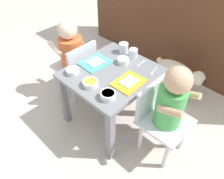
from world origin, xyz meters
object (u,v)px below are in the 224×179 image
object	(u,v)px
dining_table	(112,81)
veggie_bowl_far	(123,61)
water_cup_left	(124,49)
cereal_bowl_right_side	(90,83)
food_tray_right	(129,82)
veggie_bowl_near	(108,95)
dog	(178,73)
water_cup_right	(133,54)
seated_child_right	(169,104)
spoon_by_left_tray	(142,63)
food_tray_left	(95,62)
seated_child_left	(72,52)
spoon_by_right_tray	(153,72)
cereal_bowl_left_side	(73,71)

from	to	relation	value
dining_table	veggie_bowl_far	size ratio (longest dim) A/B	6.88
water_cup_left	cereal_bowl_right_side	size ratio (longest dim) A/B	0.77
food_tray_right	veggie_bowl_near	bearing A→B (deg)	-89.62
dog	water_cup_right	bearing A→B (deg)	-118.24
dining_table	cereal_bowl_right_side	xyz separation A→B (m)	(-0.00, -0.19, 0.10)
seated_child_right	spoon_by_left_tray	distance (m)	0.39
food_tray_left	water_cup_right	size ratio (longest dim) A/B	3.06
dining_table	veggie_bowl_near	size ratio (longest dim) A/B	6.38
seated_child_left	food_tray_left	distance (m)	0.27
seated_child_left	spoon_by_left_tray	xyz separation A→B (m)	(0.50, 0.22, 0.03)
cereal_bowl_right_side	seated_child_left	bearing A→B (deg)	156.43
veggie_bowl_far	seated_child_right	bearing A→B (deg)	-13.05
seated_child_right	food_tray_left	bearing A→B (deg)	-176.53
spoon_by_left_tray	water_cup_left	bearing A→B (deg)	175.26
seated_child_left	dog	distance (m)	0.89
spoon_by_left_tray	dining_table	bearing A→B (deg)	-110.29
food_tray_right	water_cup_right	bearing A→B (deg)	124.55
food_tray_right	veggie_bowl_near	distance (m)	0.18
water_cup_left	spoon_by_left_tray	bearing A→B (deg)	-4.74
spoon_by_right_tray	dining_table	bearing A→B (deg)	-136.45
veggie_bowl_near	spoon_by_right_tray	xyz separation A→B (m)	(0.04, 0.38, -0.02)
veggie_bowl_near	cereal_bowl_right_side	world-z (taller)	veggie_bowl_near
cereal_bowl_right_side	dining_table	bearing A→B (deg)	89.34
seated_child_right	food_tray_left	size ratio (longest dim) A/B	3.45
food_tray_right	cereal_bowl_left_side	bearing A→B (deg)	-151.49
seated_child_left	water_cup_left	xyz separation A→B (m)	(0.32, 0.23, 0.06)
cereal_bowl_left_side	food_tray_left	bearing A→B (deg)	83.39
dog	veggie_bowl_far	size ratio (longest dim) A/B	5.47
veggie_bowl_far	spoon_by_left_tray	size ratio (longest dim) A/B	0.84
dining_table	spoon_by_right_tray	world-z (taller)	spoon_by_right_tray
seated_child_right	food_tray_left	xyz separation A→B (m)	(-0.58, -0.03, 0.02)
food_tray_right	water_cup_left	distance (m)	0.35
water_cup_left	cereal_bowl_left_side	size ratio (longest dim) A/B	0.86
dog	veggie_bowl_near	bearing A→B (deg)	-92.47
dog	spoon_by_right_tray	world-z (taller)	spoon_by_right_tray
dining_table	food_tray_left	size ratio (longest dim) A/B	2.86
veggie_bowl_near	cereal_bowl_left_side	distance (m)	0.33
veggie_bowl_near	spoon_by_left_tray	world-z (taller)	veggie_bowl_near
cereal_bowl_left_side	veggie_bowl_far	xyz separation A→B (m)	(0.16, 0.31, 0.00)
seated_child_right	cereal_bowl_left_side	bearing A→B (deg)	-160.47
seated_child_left	seated_child_right	world-z (taller)	seated_child_right
cereal_bowl_left_side	veggie_bowl_far	size ratio (longest dim) A/B	1.02
food_tray_right	spoon_by_left_tray	size ratio (longest dim) A/B	1.97
veggie_bowl_near	veggie_bowl_far	bearing A→B (deg)	117.82
water_cup_left	spoon_by_right_tray	bearing A→B (deg)	-8.15
water_cup_right	veggie_bowl_far	world-z (taller)	water_cup_right
veggie_bowl_near	spoon_by_left_tray	size ratio (longest dim) A/B	0.90
seated_child_left	cereal_bowl_left_side	world-z (taller)	seated_child_left
seated_child_right	water_cup_right	world-z (taller)	seated_child_right
food_tray_left	spoon_by_left_tray	xyz separation A→B (m)	(0.23, 0.22, -0.00)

